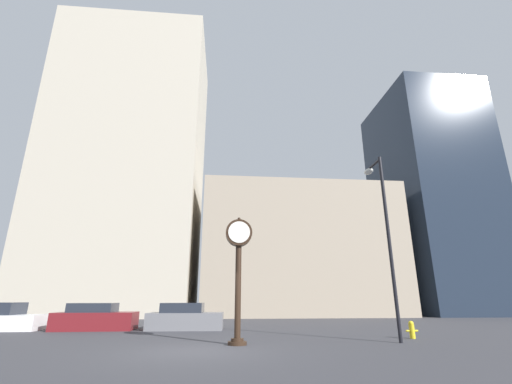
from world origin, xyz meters
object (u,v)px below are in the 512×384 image
street_clock (239,256)px  car_grey (185,318)px  car_maroon (95,318)px  fire_hydrant_near (412,330)px  street_lamp_right (383,217)px

street_clock → car_grey: (-2.52, 6.49, -2.53)m
street_clock → car_maroon: (-7.18, 6.68, -2.53)m
street_clock → car_grey: 7.41m
street_clock → car_grey: bearing=111.2°
street_clock → fire_hydrant_near: (7.22, 1.36, -2.76)m
car_maroon → street_lamp_right: size_ratio=0.55×
street_clock → car_maroon: size_ratio=1.14×
fire_hydrant_near → street_clock: bearing=-169.4°
car_maroon → fire_hydrant_near: car_maroon is taller
street_lamp_right → street_clock: bearing=-176.4°
street_clock → car_maroon: street_clock is taller
car_grey → street_lamp_right: (8.56, -6.12, 4.24)m
fire_hydrant_near → street_lamp_right: (-1.18, -0.98, 4.47)m
car_maroon → car_grey: size_ratio=1.02×
street_clock → street_lamp_right: street_lamp_right is taller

